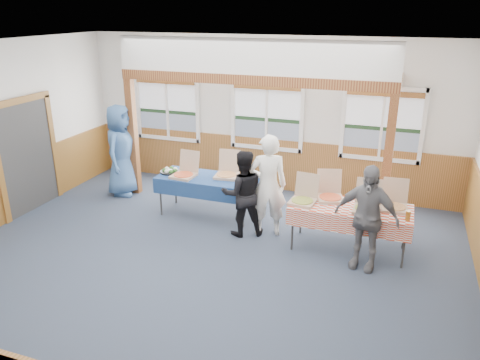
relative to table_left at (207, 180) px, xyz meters
name	(u,v)px	position (x,y,z in m)	size (l,w,h in m)	color
floor	(201,265)	(0.64, -1.74, -0.70)	(8.00, 8.00, 0.00)	#2C3547
ceiling	(194,49)	(0.64, -1.74, 2.50)	(8.00, 8.00, 0.00)	white
wall_back	(267,115)	(0.64, 1.76, 0.90)	(8.00, 8.00, 0.00)	silver
wall_front	(5,306)	(0.64, -5.24, 0.90)	(8.00, 8.00, 0.00)	silver
wainscot_back	(266,163)	(0.64, 1.73, -0.15)	(7.98, 0.05, 1.10)	brown
cased_opening	(27,157)	(-3.32, -0.84, 0.35)	(0.06, 1.30, 2.10)	#323232
window_left	(167,104)	(-1.66, 1.72, 0.98)	(1.56, 0.10, 1.46)	white
window_mid	(267,112)	(0.64, 1.72, 0.98)	(1.56, 0.10, 1.46)	white
window_right	(383,120)	(2.94, 1.72, 0.98)	(1.56, 0.10, 1.46)	white
post_left	(133,137)	(-1.86, 0.56, 0.50)	(0.15, 0.15, 2.40)	#532312
post_right	(387,163)	(3.14, 0.56, 0.50)	(0.15, 0.15, 2.40)	#532312
cross_beam	(249,80)	(0.64, 0.56, 1.79)	(5.15, 0.18, 0.18)	#532312
table_left	(207,180)	(0.00, 0.00, 0.00)	(1.96, 1.29, 0.76)	#323232
table_right	(351,210)	(2.69, -0.49, 0.00)	(2.00, 1.18, 0.76)	#323232
pizza_box_a	(184,173)	(-0.40, -0.11, 0.12)	(0.44, 0.52, 0.44)	tan
pizza_box_b	(227,173)	(0.34, 0.16, 0.13)	(0.47, 0.55, 0.45)	tan
pizza_box_c	(303,199)	(1.94, -0.59, 0.12)	(0.44, 0.51, 0.43)	tan
pizza_box_d	(330,195)	(2.32, -0.30, 0.12)	(0.52, 0.59, 0.44)	tan
pizza_box_e	(367,206)	(2.93, -0.57, 0.13)	(0.41, 0.50, 0.45)	tan
pizza_box_f	(395,205)	(3.33, -0.35, 0.12)	(0.42, 0.50, 0.43)	tan
veggie_tray	(170,171)	(-0.75, 0.00, 0.09)	(0.38, 0.38, 0.09)	black
drink_glass	(408,216)	(3.54, -0.74, 0.13)	(0.07, 0.07, 0.15)	#985919
woman_white	(268,186)	(1.29, -0.39, 0.19)	(0.65, 0.43, 1.78)	white
woman_black	(243,193)	(0.89, -0.53, 0.05)	(0.73, 0.57, 1.50)	black
man_blue	(121,150)	(-2.08, 0.41, 0.25)	(0.93, 0.60, 1.90)	#3D659A
person_grey	(366,217)	(2.96, -0.96, 0.11)	(0.95, 0.40, 1.63)	slate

